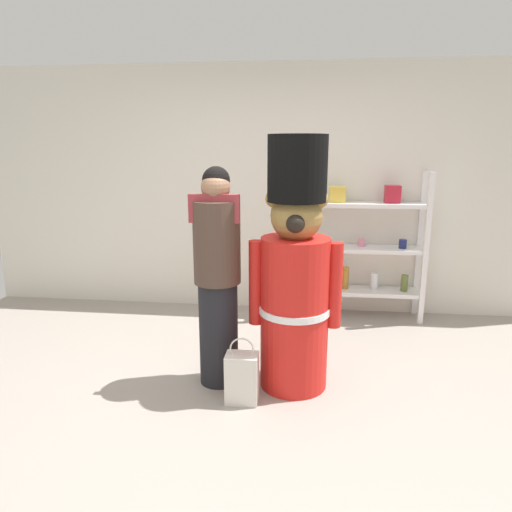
# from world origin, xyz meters

# --- Properties ---
(ground_plane) EXTENTS (6.40, 6.40, 0.00)m
(ground_plane) POSITION_xyz_m (0.00, 0.00, 0.00)
(ground_plane) COLOR #9E9389
(back_wall) EXTENTS (6.40, 0.12, 2.60)m
(back_wall) POSITION_xyz_m (0.00, 2.20, 1.30)
(back_wall) COLOR silver
(back_wall) RESTS_ON ground_plane
(merchandise_shelf) EXTENTS (1.26, 0.35, 1.53)m
(merchandise_shelf) POSITION_xyz_m (0.96, 1.98, 0.77)
(merchandise_shelf) COLOR white
(merchandise_shelf) RESTS_ON ground_plane
(teddy_bear_guard) EXTENTS (0.68, 0.52, 1.85)m
(teddy_bear_guard) POSITION_xyz_m (0.32, 0.44, 0.85)
(teddy_bear_guard) COLOR red
(teddy_bear_guard) RESTS_ON ground_plane
(person_shopper) EXTENTS (0.36, 0.34, 1.64)m
(person_shopper) POSITION_xyz_m (-0.24, 0.43, 0.85)
(person_shopper) COLOR black
(person_shopper) RESTS_ON ground_plane
(shopping_bag) EXTENTS (0.23, 0.16, 0.49)m
(shopping_bag) POSITION_xyz_m (-0.03, 0.15, 0.19)
(shopping_bag) COLOR silver
(shopping_bag) RESTS_ON ground_plane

